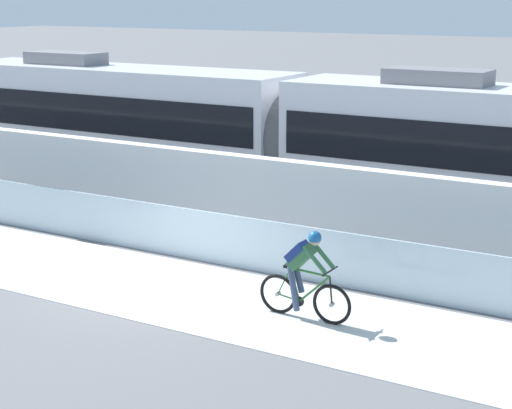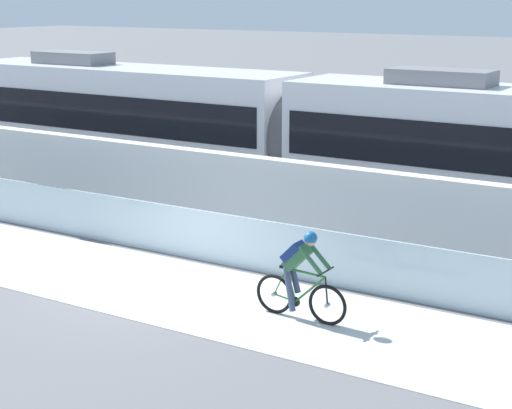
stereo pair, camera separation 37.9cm
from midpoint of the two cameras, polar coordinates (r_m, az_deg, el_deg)
name	(u,v)px [view 2 (the right image)]	position (r m, az deg, el deg)	size (l,w,h in m)	color
ground_plane	(150,285)	(16.70, -6.49, -5.40)	(200.00, 200.00, 0.00)	slate
bike_path_deck	(150,285)	(16.70, -6.49, -5.38)	(32.00, 3.20, 0.01)	silver
glass_parapet	(204,236)	(17.95, -2.89, -2.11)	(32.00, 0.05, 1.09)	silver
concrete_barrier_wall	(250,199)	(19.30, 0.12, 0.39)	(32.00, 0.36, 1.97)	white
tram_rail_near	(302,217)	(21.63, 3.58, -0.82)	(32.00, 0.08, 0.01)	#595654
tram_rail_far	(327,205)	(22.86, 5.28, -0.04)	(32.00, 0.08, 0.01)	#595654
tram	(297,137)	(22.11, 3.26, 4.52)	(22.56, 2.54, 3.81)	silver
cyclist_on_bike	(300,275)	(14.71, 3.72, -4.75)	(1.77, 0.58, 1.61)	black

